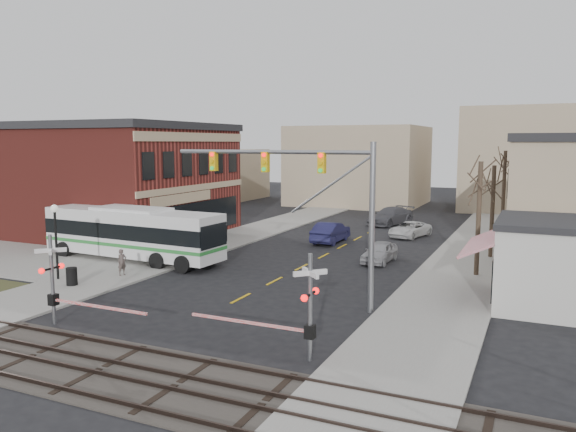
% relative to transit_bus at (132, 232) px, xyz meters
% --- Properties ---
extents(ground, '(160.00, 160.00, 0.00)m').
position_rel_transit_bus_xyz_m(ground, '(11.23, -7.15, -1.94)').
color(ground, black).
rests_on(ground, ground).
extents(sidewalk_west, '(5.00, 60.00, 0.12)m').
position_rel_transit_bus_xyz_m(sidewalk_west, '(1.73, 12.85, -1.88)').
color(sidewalk_west, gray).
rests_on(sidewalk_west, ground).
extents(sidewalk_east, '(5.00, 60.00, 0.12)m').
position_rel_transit_bus_xyz_m(sidewalk_east, '(20.73, 12.85, -1.88)').
color(sidewalk_east, gray).
rests_on(sidewalk_east, ground).
extents(ballast_strip, '(160.00, 5.00, 0.06)m').
position_rel_transit_bus_xyz_m(ballast_strip, '(11.23, -15.15, -1.91)').
color(ballast_strip, '#332D28').
rests_on(ballast_strip, ground).
extents(rail_tracks, '(160.00, 3.91, 0.14)m').
position_rel_transit_bus_xyz_m(rail_tracks, '(11.23, -15.15, -1.82)').
color(rail_tracks, '#2D231E').
rests_on(rail_tracks, ground).
extents(brick_building, '(30.40, 15.40, 9.60)m').
position_rel_transit_bus_xyz_m(brick_building, '(-15.75, 8.85, 2.87)').
color(brick_building, maroon).
rests_on(brick_building, ground).
extents(tree_east_a, '(0.28, 0.28, 6.75)m').
position_rel_transit_bus_xyz_m(tree_east_a, '(21.73, 4.85, 1.56)').
color(tree_east_a, '#382B21').
rests_on(tree_east_a, sidewalk_east).
extents(tree_east_b, '(0.28, 0.28, 6.30)m').
position_rel_transit_bus_xyz_m(tree_east_b, '(22.03, 10.85, 1.33)').
color(tree_east_b, '#382B21').
rests_on(tree_east_b, sidewalk_east).
extents(tree_east_c, '(0.28, 0.28, 7.20)m').
position_rel_transit_bus_xyz_m(tree_east_c, '(22.23, 18.85, 1.78)').
color(tree_east_c, '#382B21').
rests_on(tree_east_c, sidewalk_east).
extents(transit_bus, '(13.55, 3.68, 3.45)m').
position_rel_transit_bus_xyz_m(transit_bus, '(0.00, 0.00, 0.00)').
color(transit_bus, silver).
rests_on(transit_bus, ground).
extents(traffic_signal_mast, '(10.66, 0.30, 8.00)m').
position_rel_transit_bus_xyz_m(traffic_signal_mast, '(15.07, -4.68, 3.84)').
color(traffic_signal_mast, gray).
rests_on(traffic_signal_mast, ground).
extents(rr_crossing_west, '(5.60, 1.36, 4.00)m').
position_rel_transit_bus_xyz_m(rr_crossing_west, '(6.14, -12.10, 0.03)').
color(rr_crossing_west, gray).
rests_on(rr_crossing_west, ground).
extents(rr_crossing_east, '(5.60, 1.36, 4.00)m').
position_rel_transit_bus_xyz_m(rr_crossing_east, '(17.18, -11.35, 0.03)').
color(rr_crossing_east, gray).
rests_on(rr_crossing_east, ground).
extents(street_lamp, '(0.44, 0.44, 4.33)m').
position_rel_transit_bus_xyz_m(street_lamp, '(-0.20, -6.30, 1.28)').
color(street_lamp, black).
rests_on(street_lamp, sidewalk_west).
extents(trash_bin, '(0.60, 0.60, 0.98)m').
position_rel_transit_bus_xyz_m(trash_bin, '(1.60, -7.02, -1.33)').
color(trash_bin, black).
rests_on(trash_bin, sidewalk_west).
extents(car_a, '(1.81, 4.15, 1.39)m').
position_rel_transit_bus_xyz_m(car_a, '(15.37, 6.47, -1.24)').
color(car_a, '#98979C').
rests_on(car_a, ground).
extents(car_b, '(1.76, 5.00, 1.64)m').
position_rel_transit_bus_xyz_m(car_b, '(9.78, 12.22, -1.12)').
color(car_b, '#1A1940').
rests_on(car_b, ground).
extents(car_c, '(3.31, 5.05, 1.29)m').
position_rel_transit_bus_xyz_m(car_c, '(15.02, 17.42, -1.29)').
color(car_c, silver).
rests_on(car_c, ground).
extents(car_d, '(4.06, 6.23, 1.68)m').
position_rel_transit_bus_xyz_m(car_d, '(11.71, 23.85, -1.10)').
color(car_d, '#47474C').
rests_on(car_d, ground).
extents(pedestrian_near, '(0.51, 0.65, 1.58)m').
position_rel_transit_bus_xyz_m(pedestrian_near, '(2.57, -4.04, -1.03)').
color(pedestrian_near, '#524642').
rests_on(pedestrian_near, sidewalk_west).
extents(pedestrian_far, '(1.13, 1.04, 1.88)m').
position_rel_transit_bus_xyz_m(pedestrian_far, '(1.80, -0.06, -0.88)').
color(pedestrian_far, '#393761').
rests_on(pedestrian_far, sidewalk_west).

